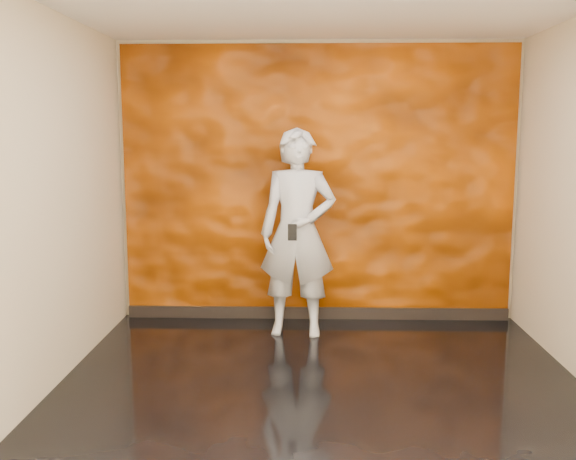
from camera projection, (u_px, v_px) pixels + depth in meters
name	position (u px, v px, depth m)	size (l,w,h in m)	color
room	(322.00, 204.00, 4.50)	(4.02, 4.02, 2.81)	black
feature_wall	(318.00, 185.00, 6.44)	(3.90, 0.06, 2.75)	#C85100
baseboard	(317.00, 313.00, 6.60)	(3.90, 0.04, 0.12)	black
man	(298.00, 233.00, 5.99)	(0.71, 0.46, 1.94)	#91949E
phone	(292.00, 232.00, 5.68)	(0.08, 0.02, 0.15)	black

